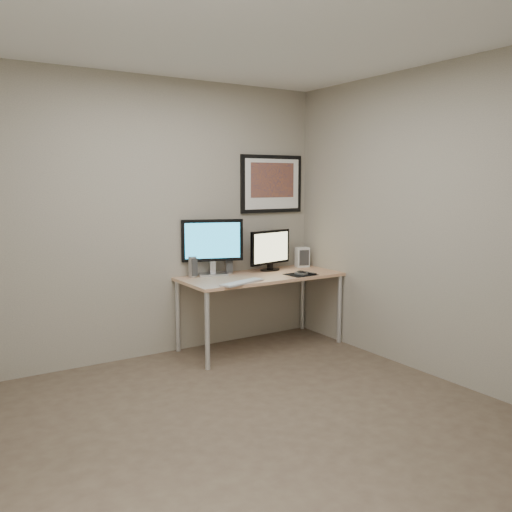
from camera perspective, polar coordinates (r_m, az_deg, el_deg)
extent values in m
plane|color=#4B3C2F|center=(3.95, -1.08, -16.76)|extent=(3.60, 3.60, 0.00)
plane|color=white|center=(3.72, -1.19, 22.72)|extent=(3.60, 3.60, 0.00)
plane|color=gray|center=(5.13, -11.07, 3.84)|extent=(3.60, 0.00, 3.60)
plane|color=gray|center=(4.80, 17.59, 3.35)|extent=(0.00, 3.40, 3.40)
cube|color=#AA7352|center=(5.35, 0.51, -2.17)|extent=(1.60, 0.70, 0.03)
cylinder|color=silver|center=(4.80, -5.16, -7.85)|extent=(0.04, 0.04, 0.70)
cylinder|color=silver|center=(5.34, -8.23, -6.28)|extent=(0.04, 0.04, 0.70)
cylinder|color=silver|center=(5.63, 8.77, -5.55)|extent=(0.04, 0.04, 0.70)
cylinder|color=silver|center=(6.10, 4.93, -4.45)|extent=(0.04, 0.04, 0.70)
cube|color=black|center=(5.74, 1.65, 7.58)|extent=(0.75, 0.03, 0.60)
cube|color=white|center=(5.73, 1.74, 7.58)|extent=(0.67, 0.00, 0.52)
cube|color=orange|center=(5.72, 1.76, 7.98)|extent=(0.54, 0.00, 0.36)
cube|color=#B2B2B7|center=(5.35, -4.58, -1.92)|extent=(0.33, 0.27, 0.02)
cube|color=#B2B2B7|center=(5.34, -4.59, -1.18)|extent=(0.07, 0.06, 0.12)
cube|color=black|center=(5.30, -4.62, 1.65)|extent=(0.59, 0.23, 0.41)
cube|color=teal|center=(5.28, -4.51, 1.63)|extent=(0.51, 0.18, 0.35)
cube|color=black|center=(5.61, 1.50, -1.46)|extent=(0.25, 0.17, 0.02)
cube|color=black|center=(5.60, 1.50, -1.11)|extent=(0.06, 0.05, 0.05)
cube|color=black|center=(5.57, 1.50, 0.93)|extent=(0.53, 0.14, 0.35)
cube|color=beige|center=(5.56, 1.61, 0.91)|extent=(0.47, 0.10, 0.30)
cylinder|color=#B2B2B7|center=(5.25, -6.69, -1.13)|extent=(0.08, 0.08, 0.20)
cylinder|color=#B2B2B7|center=(5.42, -2.84, -0.88)|extent=(0.10, 0.10, 0.19)
cube|color=#B9B9BE|center=(4.92, -1.45, -2.78)|extent=(0.50, 0.28, 0.02)
cube|color=black|center=(5.38, 4.73, -1.96)|extent=(0.28, 0.25, 0.00)
ellipsoid|color=black|center=(5.37, 4.78, -1.75)|extent=(0.09, 0.13, 0.04)
cube|color=black|center=(5.42, 5.63, -1.80)|extent=(0.06, 0.17, 0.02)
cube|color=silver|center=(5.87, 4.89, -0.12)|extent=(0.16, 0.13, 0.21)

